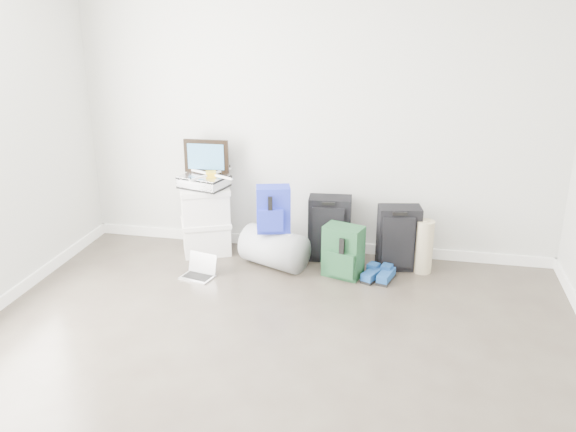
% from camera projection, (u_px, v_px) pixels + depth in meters
% --- Properties ---
extents(ground, '(5.00, 5.00, 0.00)m').
position_uv_depth(ground, '(247.00, 405.00, 3.70)').
color(ground, '#383029').
rests_on(ground, ground).
extents(room_envelope, '(4.52, 5.02, 2.71)m').
position_uv_depth(room_envelope, '(240.00, 124.00, 3.14)').
color(room_envelope, beige).
rests_on(room_envelope, ground).
extents(boxes_stack, '(0.57, 0.52, 0.65)m').
position_uv_depth(boxes_stack, '(206.00, 220.00, 5.83)').
color(boxes_stack, silver).
rests_on(boxes_stack, ground).
extents(briefcase, '(0.47, 0.40, 0.12)m').
position_uv_depth(briefcase, '(204.00, 182.00, 5.70)').
color(briefcase, '#B2B2B7').
rests_on(briefcase, boxes_stack).
extents(painting, '(0.43, 0.05, 0.32)m').
position_uv_depth(painting, '(206.00, 156.00, 5.71)').
color(painting, black).
rests_on(painting, briefcase).
extents(drone, '(0.49, 0.49, 0.05)m').
position_uv_depth(drone, '(211.00, 174.00, 5.64)').
color(drone, gold).
rests_on(drone, briefcase).
extents(duffel_bag, '(0.67, 0.56, 0.36)m').
position_uv_depth(duffel_bag, '(274.00, 248.00, 5.56)').
color(duffel_bag, gray).
rests_on(duffel_bag, ground).
extents(blue_backpack, '(0.33, 0.28, 0.42)m').
position_uv_depth(blue_backpack, '(273.00, 210.00, 5.41)').
color(blue_backpack, '#1C29B8').
rests_on(blue_backpack, duffel_bag).
extents(large_suitcase, '(0.41, 0.28, 0.61)m').
position_uv_depth(large_suitcase, '(329.00, 228.00, 5.69)').
color(large_suitcase, black).
rests_on(large_suitcase, ground).
extents(green_backpack, '(0.38, 0.33, 0.47)m').
position_uv_depth(green_backpack, '(343.00, 253.00, 5.35)').
color(green_backpack, '#133420').
rests_on(green_backpack, ground).
extents(carry_on, '(0.41, 0.30, 0.59)m').
position_uv_depth(carry_on, '(398.00, 238.00, 5.49)').
color(carry_on, black).
rests_on(carry_on, ground).
extents(shoes, '(0.30, 0.28, 0.09)m').
position_uv_depth(shoes, '(379.00, 276.00, 5.33)').
color(shoes, black).
rests_on(shoes, ground).
extents(rolled_rug, '(0.16, 0.16, 0.49)m').
position_uv_depth(rolled_rug, '(424.00, 247.00, 5.42)').
color(rolled_rug, tan).
rests_on(rolled_rug, ground).
extents(laptop, '(0.32, 0.26, 0.20)m').
position_uv_depth(laptop, '(200.00, 271.00, 5.40)').
color(laptop, silver).
rests_on(laptop, ground).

